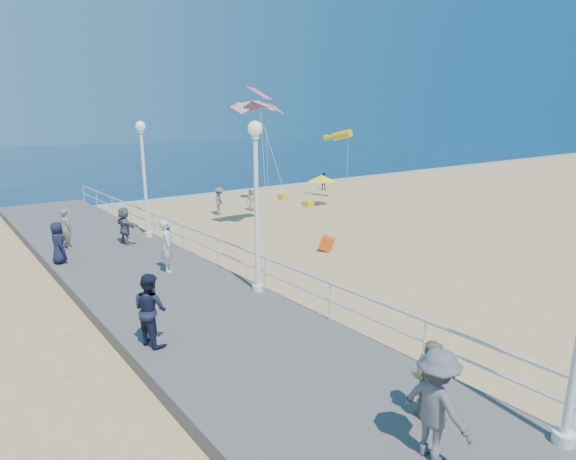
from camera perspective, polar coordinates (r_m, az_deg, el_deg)
ground at (r=18.12m, az=10.21°, el=-4.92°), size 160.00×160.00×0.00m
ocean at (r=77.50m, az=-29.21°, el=7.72°), size 160.00×90.00×0.05m
surf_line at (r=34.74m, az=-16.12°, el=3.70°), size 160.00×1.20×0.04m
boardwalk at (r=13.65m, az=-11.38°, el=-10.41°), size 5.00×44.00×0.40m
railing at (r=14.46m, az=-2.93°, el=-4.30°), size 0.05×42.00×0.55m
lamp_post_mid at (r=13.74m, az=-4.07°, el=5.07°), size 0.44×0.44×5.32m
lamp_post_far at (r=21.71m, az=-17.87°, el=7.60°), size 0.44×0.44×5.32m
woman_holding_toddler at (r=16.70m, az=-15.12°, el=-1.92°), size 0.68×0.82×1.92m
toddler_held at (r=16.82m, az=-14.92°, el=-0.80°), size 0.41×0.46×0.78m
spectator_1 at (r=8.92m, az=17.49°, el=-17.64°), size 0.74×0.86×1.52m
spectator_2 at (r=7.96m, az=18.32°, el=-20.34°), size 0.75×1.24×1.88m
spectator_4 at (r=19.18m, az=-27.17°, el=-1.44°), size 0.53×0.80×1.62m
spectator_5 at (r=21.00m, az=-20.02°, el=0.52°), size 0.77×1.61×1.66m
spectator_6 at (r=21.26m, az=-26.34°, el=0.17°), size 0.51×0.69×1.73m
spectator_7 at (r=11.45m, az=-17.08°, el=-9.60°), size 0.88×1.02×1.80m
beach_walker_a at (r=28.41m, az=-8.70°, el=3.67°), size 1.22×1.26×1.72m
beach_walker_b at (r=38.55m, az=4.58°, el=6.20°), size 0.83×0.90×1.48m
beach_walker_c at (r=29.46m, az=-4.64°, el=3.88°), size 0.73×0.85×1.46m
box_kite at (r=20.27m, az=4.96°, el=-1.87°), size 0.86×0.90×0.74m
beach_umbrella at (r=31.02m, az=4.31°, el=6.58°), size 1.90×1.90×2.14m
beach_chair_left at (r=33.53m, az=-0.64°, el=4.19°), size 0.55×0.55×0.40m
beach_chair_right at (r=30.75m, az=2.63°, el=3.32°), size 0.55×0.55×0.40m
kite_parafoil at (r=23.68m, az=-3.72°, el=15.62°), size 2.93×0.94×0.65m
kite_windsock at (r=33.27m, az=6.87°, el=11.88°), size 0.98×2.53×1.05m
kite_diamond_pink at (r=22.92m, az=-3.61°, el=16.93°), size 1.48×1.45×0.59m
kite_diamond_green at (r=31.93m, az=-2.79°, el=13.81°), size 1.55×1.58×0.54m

